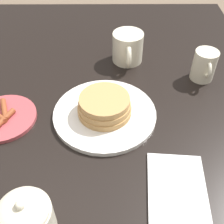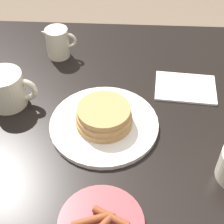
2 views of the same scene
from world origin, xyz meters
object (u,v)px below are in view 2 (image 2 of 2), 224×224
object	(u,v)px
coffee_mug	(7,89)
creamer_pitcher	(57,42)
side_plate_bacon	(101,223)
napkin	(185,88)
pancake_plate	(104,121)

from	to	relation	value
coffee_mug	creamer_pitcher	bearing A→B (deg)	67.07
side_plate_bacon	napkin	size ratio (longest dim) A/B	0.97
creamer_pitcher	napkin	xyz separation A→B (m)	(0.37, -0.13, -0.04)
pancake_plate	coffee_mug	xyz separation A→B (m)	(-0.25, 0.07, 0.03)
pancake_plate	coffee_mug	world-z (taller)	coffee_mug
creamer_pitcher	pancake_plate	bearing A→B (deg)	-61.41
creamer_pitcher	coffee_mug	bearing A→B (deg)	-112.93
creamer_pitcher	napkin	size ratio (longest dim) A/B	0.62
pancake_plate	side_plate_bacon	size ratio (longest dim) A/B	1.59
coffee_mug	creamer_pitcher	size ratio (longest dim) A/B	1.20
side_plate_bacon	napkin	world-z (taller)	side_plate_bacon
pancake_plate	napkin	world-z (taller)	pancake_plate
creamer_pitcher	napkin	world-z (taller)	creamer_pitcher
pancake_plate	side_plate_bacon	xyz separation A→B (m)	(0.01, -0.25, -0.01)
side_plate_bacon	napkin	bearing A→B (deg)	63.98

